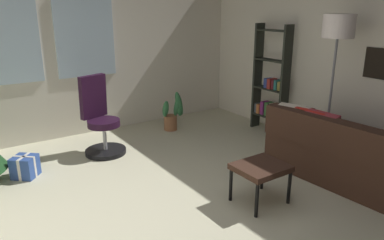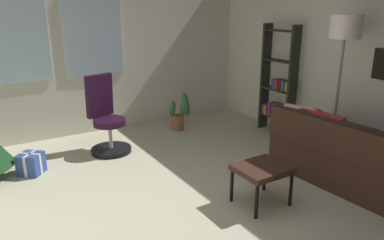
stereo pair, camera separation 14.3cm
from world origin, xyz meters
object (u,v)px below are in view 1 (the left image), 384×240
(footstool, at_px, (261,170))
(floor_lamp, at_px, (338,36))
(office_chair, at_px, (101,124))
(couch, at_px, (355,154))
(bookshelf, at_px, (271,87))
(gift_box_blue, at_px, (25,167))
(potted_plant, at_px, (174,112))

(footstool, xyz_separation_m, floor_lamp, (1.49, 0.31, 1.26))
(office_chair, bearing_deg, couch, -48.12)
(office_chair, bearing_deg, bookshelf, -13.91)
(gift_box_blue, xyz_separation_m, office_chair, (1.05, 0.21, 0.29))
(couch, bearing_deg, bookshelf, 77.10)
(gift_box_blue, height_order, office_chair, office_chair)
(couch, xyz_separation_m, footstool, (-1.34, 0.21, 0.07))
(couch, bearing_deg, floor_lamp, 73.88)
(bookshelf, xyz_separation_m, potted_plant, (-1.26, 0.92, -0.44))
(potted_plant, bearing_deg, office_chair, -168.71)
(footstool, relative_size, gift_box_blue, 1.44)
(gift_box_blue, xyz_separation_m, potted_plant, (2.40, 0.48, 0.17))
(footstool, height_order, bookshelf, bookshelf)
(gift_box_blue, bearing_deg, potted_plant, 11.38)
(gift_box_blue, distance_m, floor_lamp, 4.09)
(office_chair, height_order, bookshelf, bookshelf)
(couch, xyz_separation_m, bookshelf, (0.41, 1.80, 0.45))
(couch, height_order, potted_plant, couch)
(floor_lamp, bearing_deg, bookshelf, 78.44)
(gift_box_blue, height_order, bookshelf, bookshelf)
(footstool, relative_size, bookshelf, 0.30)
(gift_box_blue, height_order, potted_plant, potted_plant)
(couch, xyz_separation_m, floor_lamp, (0.15, 0.52, 1.33))
(couch, height_order, footstool, couch)
(footstool, distance_m, potted_plant, 2.55)
(bookshelf, bearing_deg, floor_lamp, -101.56)
(office_chair, bearing_deg, gift_box_blue, -168.49)
(office_chair, distance_m, bookshelf, 2.71)
(footstool, bearing_deg, office_chair, 110.95)
(footstool, relative_size, office_chair, 0.48)
(footstool, distance_m, bookshelf, 2.39)
(gift_box_blue, xyz_separation_m, bookshelf, (3.66, -0.43, 0.62))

